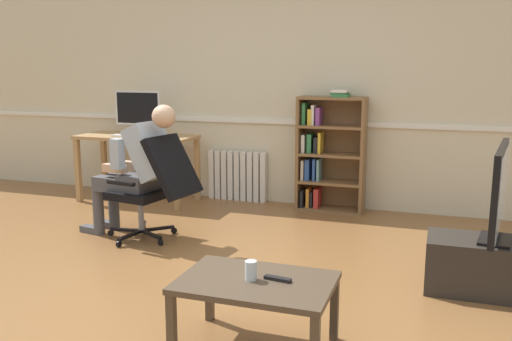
% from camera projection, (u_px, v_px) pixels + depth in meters
% --- Properties ---
extents(ground_plane, '(18.00, 18.00, 0.00)m').
position_uv_depth(ground_plane, '(196.00, 290.00, 3.80)').
color(ground_plane, brown).
extents(back_wall, '(12.00, 0.13, 2.70)m').
position_uv_depth(back_wall, '(296.00, 83.00, 6.01)').
color(back_wall, beige).
rests_on(back_wall, ground_plane).
extents(computer_desk, '(1.33, 0.60, 0.76)m').
position_uv_depth(computer_desk, '(137.00, 145.00, 6.23)').
color(computer_desk, tan).
rests_on(computer_desk, ground_plane).
extents(imac_monitor, '(0.57, 0.14, 0.50)m').
position_uv_depth(imac_monitor, '(138.00, 110.00, 6.23)').
color(imac_monitor, silver).
rests_on(imac_monitor, computer_desk).
extents(keyboard, '(0.38, 0.12, 0.02)m').
position_uv_depth(keyboard, '(128.00, 136.00, 6.08)').
color(keyboard, white).
rests_on(keyboard, computer_desk).
extents(computer_mouse, '(0.06, 0.10, 0.03)m').
position_uv_depth(computer_mouse, '(152.00, 136.00, 6.01)').
color(computer_mouse, white).
rests_on(computer_mouse, computer_desk).
extents(bookshelf, '(0.71, 0.29, 1.29)m').
position_uv_depth(bookshelf, '(327.00, 153.00, 5.83)').
color(bookshelf, brown).
rests_on(bookshelf, ground_plane).
extents(radiator, '(0.69, 0.08, 0.57)m').
position_uv_depth(radiator, '(237.00, 176.00, 6.32)').
color(radiator, white).
rests_on(radiator, ground_plane).
extents(office_chair, '(0.89, 0.62, 0.95)m').
position_uv_depth(office_chair, '(155.00, 184.00, 4.78)').
color(office_chair, black).
rests_on(office_chair, ground_plane).
extents(person_seated, '(1.03, 0.47, 1.21)m').
position_uv_depth(person_seated, '(137.00, 167.00, 4.85)').
color(person_seated, '#4C4C51').
rests_on(person_seated, ground_plane).
extents(tv_stand, '(0.87, 0.42, 0.37)m').
position_uv_depth(tv_stand, '(493.00, 267.00, 3.72)').
color(tv_stand, '#2D2823').
rests_on(tv_stand, ground_plane).
extents(tv_screen, '(0.24, 0.93, 0.65)m').
position_uv_depth(tv_screen, '(499.00, 192.00, 3.62)').
color(tv_screen, black).
rests_on(tv_screen, tv_stand).
extents(coffee_table, '(0.82, 0.55, 0.40)m').
position_uv_depth(coffee_table, '(256.00, 288.00, 2.94)').
color(coffee_table, '#4C3D2D').
rests_on(coffee_table, ground_plane).
extents(drinking_glass, '(0.06, 0.06, 0.11)m').
position_uv_depth(drinking_glass, '(251.00, 270.00, 2.92)').
color(drinking_glass, silver).
rests_on(drinking_glass, coffee_table).
extents(spare_remote, '(0.15, 0.06, 0.02)m').
position_uv_depth(spare_remote, '(278.00, 279.00, 2.92)').
color(spare_remote, black).
rests_on(spare_remote, coffee_table).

